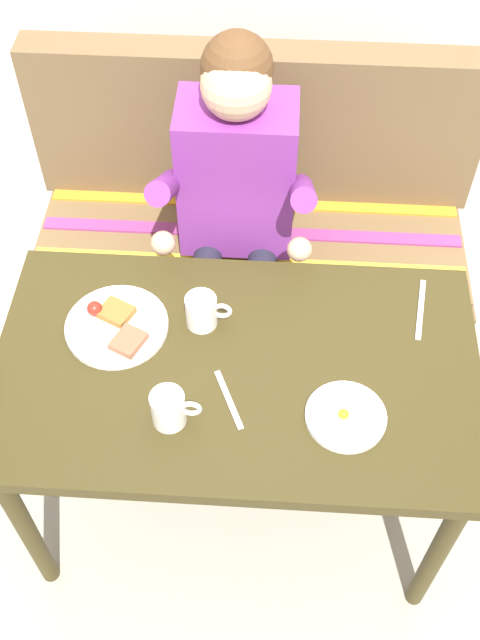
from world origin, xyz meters
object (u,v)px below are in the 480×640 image
object	(u,v)px
coffee_mug_second	(169,408)
couch	(251,250)
plate_eggs	(346,416)
coffee_mug	(202,311)
knife	(421,309)
person	(235,196)
table	(236,384)
plate_breakfast	(117,326)
fork	(229,399)

from	to	relation	value
coffee_mug_second	couch	bearing A→B (deg)	81.27
plate_eggs	coffee_mug	size ratio (longest dim) A/B	1.61
knife	person	bearing A→B (deg)	151.42
table	knife	distance (m)	0.52
person	coffee_mug_second	bearing A→B (deg)	-97.68
couch	knife	size ratio (longest dim) A/B	7.20
plate_breakfast	plate_eggs	bearing A→B (deg)	-21.59
plate_breakfast	coffee_mug_second	distance (m)	0.31
plate_eggs	fork	size ratio (longest dim) A/B	1.12
knife	couch	bearing A→B (deg)	138.41
knife	coffee_mug_second	bearing A→B (deg)	-140.32
plate_breakfast	coffee_mug_second	bearing A→B (deg)	-56.99
plate_breakfast	knife	world-z (taller)	plate_breakfast
person	plate_eggs	distance (m)	0.78
couch	coffee_mug	xyz separation A→B (m)	(-0.09, -0.64, 0.45)
coffee_mug	knife	world-z (taller)	coffee_mug
plate_breakfast	fork	size ratio (longest dim) A/B	1.54
fork	knife	size ratio (longest dim) A/B	0.85
person	couch	bearing A→B (deg)	76.87
knife	plate_breakfast	bearing A→B (deg)	-163.19
plate_breakfast	person	bearing A→B (deg)	61.71
person	fork	xyz separation A→B (m)	(0.03, -0.69, -0.01)
coffee_mug_second	fork	distance (m)	0.15
table	person	size ratio (longest dim) A/B	0.99
couch	plate_breakfast	bearing A→B (deg)	-114.64
plate_eggs	person	bearing A→B (deg)	112.88
table	coffee_mug_second	xyz separation A→B (m)	(-0.14, -0.16, 0.13)
coffee_mug_second	table	bearing A→B (deg)	48.54
coffee_mug_second	fork	xyz separation A→B (m)	(0.13, 0.06, -0.05)
table	coffee_mug_second	bearing A→B (deg)	-131.46
table	coffee_mug	size ratio (longest dim) A/B	10.17
couch	plate_eggs	world-z (taller)	couch
couch	coffee_mug	size ratio (longest dim) A/B	12.20
fork	knife	distance (m)	0.57
person	plate_eggs	xyz separation A→B (m)	(0.30, -0.72, -0.00)
plate_eggs	couch	bearing A→B (deg)	106.39
table	couch	world-z (taller)	couch
person	plate_breakfast	size ratio (longest dim) A/B	4.63
person	plate_breakfast	world-z (taller)	person
plate_breakfast	coffee_mug_second	world-z (taller)	coffee_mug_second
coffee_mug	knife	xyz separation A→B (m)	(0.56, 0.08, -0.05)
couch	coffee_mug_second	xyz separation A→B (m)	(-0.14, -0.93, 0.45)
person	plate_eggs	bearing A→B (deg)	-67.12
plate_eggs	coffee_mug_second	bearing A→B (deg)	-175.96
coffee_mug	knife	bearing A→B (deg)	7.75
coffee_mug_second	plate_breakfast	bearing A→B (deg)	123.01
plate_eggs	coffee_mug_second	size ratio (longest dim) A/B	1.61
table	coffee_mug	world-z (taller)	coffee_mug
couch	coffee_mug	world-z (taller)	couch
couch	fork	bearing A→B (deg)	-90.74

